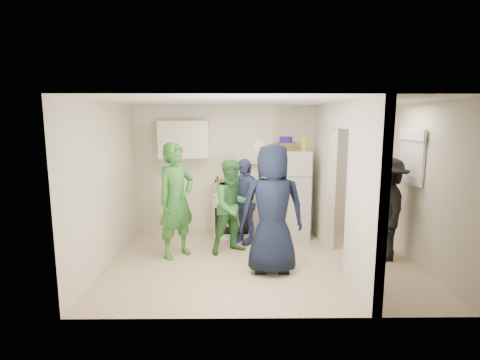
# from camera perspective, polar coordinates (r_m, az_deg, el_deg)

# --- Properties ---
(floor) EXTENTS (4.80, 4.80, 0.00)m
(floor) POSITION_cam_1_polar(r_m,az_deg,el_deg) (6.09, 3.36, -12.31)
(floor) COLOR beige
(floor) RESTS_ON ground
(wall_back) EXTENTS (4.80, 0.00, 4.80)m
(wall_back) POSITION_cam_1_polar(r_m,az_deg,el_deg) (7.42, 2.56, 1.64)
(wall_back) COLOR silver
(wall_back) RESTS_ON floor
(wall_front) EXTENTS (4.80, 0.00, 4.80)m
(wall_front) POSITION_cam_1_polar(r_m,az_deg,el_deg) (4.09, 5.16, -4.81)
(wall_front) COLOR silver
(wall_front) RESTS_ON floor
(wall_left) EXTENTS (0.00, 3.40, 3.40)m
(wall_left) POSITION_cam_1_polar(r_m,az_deg,el_deg) (6.07, -19.77, -0.65)
(wall_left) COLOR silver
(wall_left) RESTS_ON floor
(wall_right) EXTENTS (0.00, 3.40, 3.40)m
(wall_right) POSITION_cam_1_polar(r_m,az_deg,el_deg) (6.38, 25.53, -0.55)
(wall_right) COLOR silver
(wall_right) RESTS_ON floor
(ceiling) EXTENTS (4.80, 4.80, 0.00)m
(ceiling) POSITION_cam_1_polar(r_m,az_deg,el_deg) (5.66, 3.61, 11.91)
(ceiling) COLOR white
(ceiling) RESTS_ON wall_back
(partition_pier_back) EXTENTS (0.12, 1.20, 2.50)m
(partition_pier_back) POSITION_cam_1_polar(r_m,az_deg,el_deg) (7.00, 12.69, 0.96)
(partition_pier_back) COLOR silver
(partition_pier_back) RESTS_ON floor
(partition_pier_front) EXTENTS (0.12, 1.20, 2.50)m
(partition_pier_front) POSITION_cam_1_polar(r_m,az_deg,el_deg) (4.92, 18.51, -2.83)
(partition_pier_front) COLOR silver
(partition_pier_front) RESTS_ON floor
(partition_header) EXTENTS (0.12, 1.00, 0.40)m
(partition_header) POSITION_cam_1_polar(r_m,az_deg,el_deg) (5.86, 15.53, 9.55)
(partition_header) COLOR silver
(partition_header) RESTS_ON partition_pier_back
(stove) EXTENTS (0.72, 0.60, 0.86)m
(stove) POSITION_cam_1_polar(r_m,az_deg,el_deg) (7.24, -1.23, -5.16)
(stove) COLOR white
(stove) RESTS_ON floor
(upper_cabinet) EXTENTS (0.95, 0.34, 0.70)m
(upper_cabinet) POSITION_cam_1_polar(r_m,az_deg,el_deg) (7.24, -8.52, 6.13)
(upper_cabinet) COLOR silver
(upper_cabinet) RESTS_ON wall_back
(fridge) EXTENTS (0.68, 0.66, 1.65)m
(fridge) POSITION_cam_1_polar(r_m,az_deg,el_deg) (7.20, 7.66, -2.11)
(fridge) COLOR silver
(fridge) RESTS_ON floor
(wicker_basket) EXTENTS (0.35, 0.25, 0.15)m
(wicker_basket) POSITION_cam_1_polar(r_m,az_deg,el_deg) (7.11, 6.96, 5.09)
(wicker_basket) COLOR brown
(wicker_basket) RESTS_ON fridge
(blue_bowl) EXTENTS (0.24, 0.24, 0.11)m
(blue_bowl) POSITION_cam_1_polar(r_m,az_deg,el_deg) (7.10, 6.98, 6.14)
(blue_bowl) COLOR #211590
(blue_bowl) RESTS_ON wicker_basket
(yellow_cup_stack_top) EXTENTS (0.09, 0.09, 0.25)m
(yellow_cup_stack_top) POSITION_cam_1_polar(r_m,az_deg,el_deg) (7.01, 9.74, 5.37)
(yellow_cup_stack_top) COLOR #D1D912
(yellow_cup_stack_top) RESTS_ON fridge
(wall_clock) EXTENTS (0.22, 0.02, 0.22)m
(wall_clock) POSITION_cam_1_polar(r_m,az_deg,el_deg) (7.35, 2.99, 5.10)
(wall_clock) COLOR white
(wall_clock) RESTS_ON wall_back
(spice_shelf) EXTENTS (0.35, 0.08, 0.03)m
(spice_shelf) POSITION_cam_1_polar(r_m,az_deg,el_deg) (7.36, 2.59, 2.36)
(spice_shelf) COLOR olive
(spice_shelf) RESTS_ON wall_back
(nook_window) EXTENTS (0.03, 0.70, 0.80)m
(nook_window) POSITION_cam_1_polar(r_m,az_deg,el_deg) (6.50, 24.85, 3.23)
(nook_window) COLOR black
(nook_window) RESTS_ON wall_right
(nook_window_frame) EXTENTS (0.04, 0.76, 0.86)m
(nook_window_frame) POSITION_cam_1_polar(r_m,az_deg,el_deg) (6.49, 24.73, 3.24)
(nook_window_frame) COLOR white
(nook_window_frame) RESTS_ON wall_right
(nook_valance) EXTENTS (0.04, 0.82, 0.18)m
(nook_valance) POSITION_cam_1_polar(r_m,az_deg,el_deg) (6.46, 24.74, 6.33)
(nook_valance) COLOR white
(nook_valance) RESTS_ON wall_right
(yellow_cup_stack_stove) EXTENTS (0.09, 0.09, 0.25)m
(yellow_cup_stack_stove) POSITION_cam_1_polar(r_m,az_deg,el_deg) (6.91, -2.26, -1.16)
(yellow_cup_stack_stove) COLOR orange
(yellow_cup_stack_stove) RESTS_ON stove
(red_cup) EXTENTS (0.09, 0.09, 0.12)m
(red_cup) POSITION_cam_1_polar(r_m,az_deg,el_deg) (6.94, 0.56, -1.66)
(red_cup) COLOR red
(red_cup) RESTS_ON stove
(person_green_left) EXTENTS (0.80, 0.80, 1.87)m
(person_green_left) POSITION_cam_1_polar(r_m,az_deg,el_deg) (6.14, -9.68, -3.10)
(person_green_left) COLOR #327D33
(person_green_left) RESTS_ON floor
(person_green_center) EXTENTS (0.95, 0.88, 1.58)m
(person_green_center) POSITION_cam_1_polar(r_m,az_deg,el_deg) (6.27, -1.03, -4.07)
(person_green_center) COLOR #357936
(person_green_center) RESTS_ON floor
(person_denim) EXTENTS (0.94, 0.86, 1.54)m
(person_denim) POSITION_cam_1_polar(r_m,az_deg,el_deg) (6.76, 0.65, -3.23)
(person_denim) COLOR navy
(person_denim) RESTS_ON floor
(person_navy) EXTENTS (0.95, 0.63, 1.91)m
(person_navy) POSITION_cam_1_polar(r_m,az_deg,el_deg) (5.44, 4.95, -4.43)
(person_navy) COLOR black
(person_navy) RESTS_ON floor
(person_nook) EXTENTS (0.83, 1.18, 1.66)m
(person_nook) POSITION_cam_1_polar(r_m,az_deg,el_deg) (6.39, 21.44, -4.10)
(person_nook) COLOR black
(person_nook) RESTS_ON floor
(bottle_a) EXTENTS (0.08, 0.08, 0.29)m
(bottle_a) POSITION_cam_1_polar(r_m,az_deg,el_deg) (7.24, -3.44, -0.54)
(bottle_a) COLOR olive
(bottle_a) RESTS_ON stove
(bottle_b) EXTENTS (0.06, 0.06, 0.26)m
(bottle_b) POSITION_cam_1_polar(r_m,az_deg,el_deg) (7.05, -2.86, -0.90)
(bottle_b) COLOR #194C1B
(bottle_b) RESTS_ON stove
(bottle_c) EXTENTS (0.07, 0.07, 0.32)m
(bottle_c) POSITION_cam_1_polar(r_m,az_deg,el_deg) (7.28, -1.89, -0.34)
(bottle_c) COLOR #9FA3AD
(bottle_c) RESTS_ON stove
(bottle_d) EXTENTS (0.08, 0.08, 0.26)m
(bottle_d) POSITION_cam_1_polar(r_m,az_deg,el_deg) (7.08, -1.09, -0.86)
(bottle_d) COLOR maroon
(bottle_d) RESTS_ON stove
(bottle_e) EXTENTS (0.07, 0.07, 0.30)m
(bottle_e) POSITION_cam_1_polar(r_m,az_deg,el_deg) (7.28, -0.42, -0.39)
(bottle_e) COLOR silver
(bottle_e) RESTS_ON stove
(bottle_f) EXTENTS (0.07, 0.07, 0.32)m
(bottle_f) POSITION_cam_1_polar(r_m,az_deg,el_deg) (7.15, 0.07, -0.51)
(bottle_f) COLOR black
(bottle_f) RESTS_ON stove
(bottle_g) EXTENTS (0.06, 0.06, 0.31)m
(bottle_g) POSITION_cam_1_polar(r_m,az_deg,el_deg) (7.27, 0.74, -0.37)
(bottle_g) COLOR brown
(bottle_g) RESTS_ON stove
(bottle_h) EXTENTS (0.07, 0.07, 0.27)m
(bottle_h) POSITION_cam_1_polar(r_m,az_deg,el_deg) (7.01, -3.77, -0.96)
(bottle_h) COLOR #A2A6AE
(bottle_h) RESTS_ON stove
(bottle_i) EXTENTS (0.06, 0.06, 0.26)m
(bottle_i) POSITION_cam_1_polar(r_m,az_deg,el_deg) (7.24, -0.79, -0.65)
(bottle_i) COLOR #53390E
(bottle_i) RESTS_ON stove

